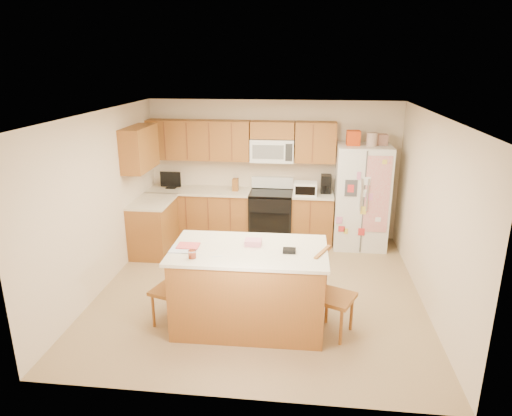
# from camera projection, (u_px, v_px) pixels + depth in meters

# --- Properties ---
(ground) EXTENTS (4.50, 4.50, 0.00)m
(ground) POSITION_uv_depth(u_px,v_px,m) (260.00, 289.00, 6.58)
(ground) COLOR #937056
(ground) RESTS_ON ground
(room_shell) EXTENTS (4.60, 4.60, 2.52)m
(room_shell) POSITION_uv_depth(u_px,v_px,m) (260.00, 194.00, 6.14)
(room_shell) COLOR beige
(room_shell) RESTS_ON ground
(cabinetry) EXTENTS (3.36, 1.56, 2.15)m
(cabinetry) POSITION_uv_depth(u_px,v_px,m) (216.00, 193.00, 8.10)
(cabinetry) COLOR #974E21
(cabinetry) RESTS_ON ground
(stove) EXTENTS (0.76, 0.65, 1.13)m
(stove) POSITION_uv_depth(u_px,v_px,m) (271.00, 215.00, 8.27)
(stove) COLOR black
(stove) RESTS_ON ground
(refrigerator) EXTENTS (0.90, 0.79, 2.04)m
(refrigerator) POSITION_uv_depth(u_px,v_px,m) (361.00, 196.00, 7.90)
(refrigerator) COLOR white
(refrigerator) RESTS_ON ground
(island) EXTENTS (1.87, 1.11, 1.11)m
(island) POSITION_uv_depth(u_px,v_px,m) (249.00, 287.00, 5.57)
(island) COLOR #974E21
(island) RESTS_ON ground
(windsor_chair_left) EXTENTS (0.51, 0.53, 0.99)m
(windsor_chair_left) POSITION_uv_depth(u_px,v_px,m) (172.00, 289.00, 5.60)
(windsor_chair_left) COLOR #974E21
(windsor_chair_left) RESTS_ON ground
(windsor_chair_back) EXTENTS (0.50, 0.49, 0.92)m
(windsor_chair_back) POSITION_uv_depth(u_px,v_px,m) (254.00, 271.00, 6.18)
(windsor_chair_back) COLOR #974E21
(windsor_chair_back) RESTS_ON ground
(windsor_chair_right) EXTENTS (0.57, 0.58, 1.04)m
(windsor_chair_right) POSITION_uv_depth(u_px,v_px,m) (333.00, 296.00, 5.39)
(windsor_chair_right) COLOR #974E21
(windsor_chair_right) RESTS_ON ground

